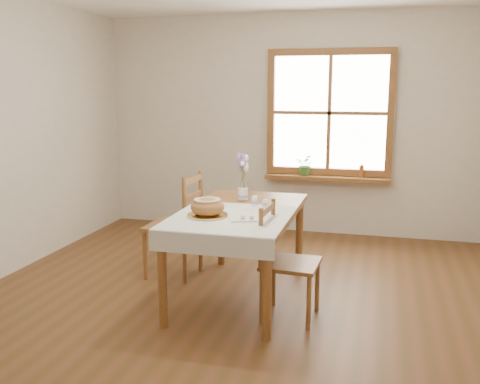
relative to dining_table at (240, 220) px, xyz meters
The scene contains 18 objects.
ground 0.73m from the dining_table, 90.00° to the right, with size 5.00×5.00×0.00m, color brown.
room_walls 1.08m from the dining_table, 90.00° to the right, with size 4.60×5.10×2.65m.
window 2.36m from the dining_table, 77.02° to the left, with size 1.46×0.08×1.46m.
window_sill 2.16m from the dining_table, 76.61° to the left, with size 1.46×0.20×0.05m.
dining_table is the anchor object (origin of this frame).
table_linen 0.32m from the dining_table, 90.00° to the right, with size 0.91×0.99×0.01m, color silver.
chair_left 0.82m from the dining_table, 156.03° to the left, with size 0.46×0.48×0.98m, color brown, non-canonical shape.
chair_right 0.62m from the dining_table, 33.60° to the right, with size 0.42×0.44×0.89m, color brown, non-canonical shape.
bread_plate 0.39m from the dining_table, 117.93° to the right, with size 0.31×0.31×0.02m, color white.
bread_loaf 0.41m from the dining_table, 117.93° to the right, with size 0.26×0.26×0.15m, color #A4733A.
egg_napkin 0.37m from the dining_table, 68.24° to the right, with size 0.23×0.20×0.01m, color silver.
eggs 0.38m from the dining_table, 68.24° to the right, with size 0.18×0.16×0.04m, color white, non-canonical shape.
salt_shaker 0.20m from the dining_table, 42.65° to the left, with size 0.05×0.05×0.10m, color white.
pepper_shaker 0.25m from the dining_table, 15.44° to the left, with size 0.04×0.04×0.08m, color white.
flower_vase 0.40m from the dining_table, 100.72° to the left, with size 0.09×0.09×0.10m, color white.
lavender_bouquet 0.50m from the dining_table, 100.72° to the left, with size 0.16×0.16×0.31m, color #775A9F, non-canonical shape.
potted_plant 2.12m from the dining_table, 83.26° to the left, with size 0.22×0.25×0.19m, color #396E2C.
amber_bottle 2.29m from the dining_table, 66.87° to the left, with size 0.05×0.05×0.15m, color #9A4E1C.
Camera 1 is at (1.11, -3.87, 1.76)m, focal length 40.00 mm.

